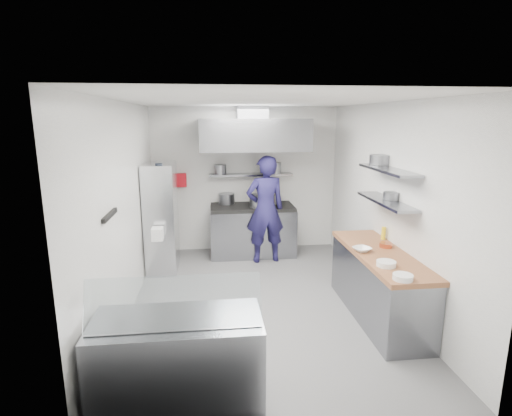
{
  "coord_description": "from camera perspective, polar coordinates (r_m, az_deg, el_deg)",
  "views": [
    {
      "loc": [
        -0.67,
        -5.27,
        2.58
      ],
      "look_at": [
        0.0,
        0.6,
        1.25
      ],
      "focal_mm": 28.0,
      "sensor_mm": 36.0,
      "label": 1
    }
  ],
  "objects": [
    {
      "name": "floor",
      "position": [
        5.91,
        0.68,
        -13.21
      ],
      "size": [
        5.0,
        5.0,
        0.0
      ],
      "primitive_type": "plane",
      "color": "#5B5B5D",
      "rests_on": "ground"
    },
    {
      "name": "ceiling",
      "position": [
        5.32,
        0.76,
        15.05
      ],
      "size": [
        5.0,
        5.0,
        0.0
      ],
      "primitive_type": "plane",
      "rotation": [
        3.14,
        0.0,
        0.0
      ],
      "color": "silver",
      "rests_on": "wall_back"
    },
    {
      "name": "wall_back",
      "position": [
        7.89,
        -1.56,
        4.07
      ],
      "size": [
        3.6,
        2.8,
        0.02
      ],
      "primitive_type": "cube",
      "rotation": [
        1.57,
        0.0,
        0.0
      ],
      "color": "white",
      "rests_on": "floor"
    },
    {
      "name": "wall_front",
      "position": [
        3.09,
        6.62,
        -9.88
      ],
      "size": [
        3.6,
        2.8,
        0.02
      ],
      "primitive_type": "cube",
      "rotation": [
        -1.57,
        0.0,
        0.0
      ],
      "color": "white",
      "rests_on": "floor"
    },
    {
      "name": "wall_left",
      "position": [
        5.52,
        -18.16,
        -0.3
      ],
      "size": [
        2.8,
        5.0,
        0.02
      ],
      "primitive_type": "cube",
      "rotation": [
        1.57,
        0.0,
        1.57
      ],
      "color": "white",
      "rests_on": "floor"
    },
    {
      "name": "wall_right",
      "position": [
        5.94,
        18.21,
        0.58
      ],
      "size": [
        2.8,
        5.0,
        0.02
      ],
      "primitive_type": "cube",
      "rotation": [
        1.57,
        0.0,
        -1.57
      ],
      "color": "white",
      "rests_on": "floor"
    },
    {
      "name": "gas_range",
      "position": [
        7.71,
        -0.52,
        -3.35
      ],
      "size": [
        1.6,
        0.8,
        0.9
      ],
      "primitive_type": "cube",
      "color": "gray",
      "rests_on": "floor"
    },
    {
      "name": "cooktop",
      "position": [
        7.59,
        -0.53,
        0.13
      ],
      "size": [
        1.57,
        0.78,
        0.06
      ],
      "primitive_type": "cube",
      "color": "black",
      "rests_on": "gas_range"
    },
    {
      "name": "stock_pot_left",
      "position": [
        7.76,
        -4.22,
        1.35
      ],
      "size": [
        0.31,
        0.31,
        0.2
      ],
      "primitive_type": "cylinder",
      "color": "slate",
      "rests_on": "cooktop"
    },
    {
      "name": "stock_pot_mid",
      "position": [
        7.43,
        0.3,
        1.04
      ],
      "size": [
        0.32,
        0.32,
        0.24
      ],
      "primitive_type": "cylinder",
      "color": "slate",
      "rests_on": "cooktop"
    },
    {
      "name": "stock_pot_right",
      "position": [
        7.78,
        2.4,
        1.25
      ],
      "size": [
        0.27,
        0.27,
        0.16
      ],
      "primitive_type": "cylinder",
      "color": "slate",
      "rests_on": "cooktop"
    },
    {
      "name": "over_range_shelf",
      "position": [
        7.72,
        -0.73,
        4.79
      ],
      "size": [
        1.6,
        0.3,
        0.04
      ],
      "primitive_type": "cube",
      "color": "gray",
      "rests_on": "wall_back"
    },
    {
      "name": "shelf_pot_a",
      "position": [
        7.67,
        -5.14,
        5.52
      ],
      "size": [
        0.23,
        0.23,
        0.18
      ],
      "primitive_type": "cylinder",
      "color": "slate",
      "rests_on": "over_range_shelf"
    },
    {
      "name": "shelf_pot_b",
      "position": [
        7.67,
        2.48,
        5.71
      ],
      "size": [
        0.3,
        0.3,
        0.22
      ],
      "primitive_type": "cylinder",
      "color": "slate",
      "rests_on": "over_range_shelf"
    },
    {
      "name": "extractor_hood",
      "position": [
        7.24,
        -0.41,
        10.47
      ],
      "size": [
        1.9,
        1.15,
        0.55
      ],
      "primitive_type": "cube",
      "color": "gray",
      "rests_on": "wall_back"
    },
    {
      "name": "hood_duct",
      "position": [
        7.46,
        -0.6,
        13.45
      ],
      "size": [
        0.55,
        0.55,
        0.24
      ],
      "primitive_type": "cube",
      "color": "slate",
      "rests_on": "extractor_hood"
    },
    {
      "name": "red_firebox",
      "position": [
        7.82,
        -10.71,
        3.93
      ],
      "size": [
        0.22,
        0.1,
        0.26
      ],
      "primitive_type": "cube",
      "color": "red",
      "rests_on": "wall_back"
    },
    {
      "name": "chef",
      "position": [
        7.19,
        1.35,
        -0.22
      ],
      "size": [
        0.77,
        0.57,
        1.95
      ],
      "primitive_type": "imported",
      "rotation": [
        0.0,
        0.0,
        3.29
      ],
      "color": "#1D194B",
      "rests_on": "floor"
    },
    {
      "name": "wire_rack",
      "position": [
        7.04,
        -13.34,
        -1.26
      ],
      "size": [
        0.5,
        0.9,
        1.85
      ],
      "primitive_type": "cube",
      "color": "silver",
      "rests_on": "floor"
    },
    {
      "name": "rack_bin_a",
      "position": [
        6.5,
        -13.89,
        -3.6
      ],
      "size": [
        0.17,
        0.22,
        0.2
      ],
      "primitive_type": "cube",
      "color": "white",
      "rests_on": "wire_rack"
    },
    {
      "name": "rack_bin_b",
      "position": [
        6.85,
        -13.6,
        1.56
      ],
      "size": [
        0.14,
        0.18,
        0.16
      ],
      "primitive_type": "cube",
      "color": "yellow",
      "rests_on": "wire_rack"
    },
    {
      "name": "rack_jar",
      "position": [
        6.5,
        -13.68,
        5.43
      ],
      "size": [
        0.12,
        0.12,
        0.18
      ],
      "primitive_type": "cylinder",
      "color": "black",
      "rests_on": "wire_rack"
    },
    {
      "name": "knife_strip",
      "position": [
        4.63,
        -20.16,
        -0.97
      ],
      "size": [
        0.04,
        0.55,
        0.05
      ],
      "primitive_type": "cube",
      "color": "black",
      "rests_on": "wall_left"
    },
    {
      "name": "prep_counter_base",
      "position": [
        5.58,
        17.04,
        -10.69
      ],
      "size": [
        0.62,
        2.0,
        0.84
      ],
      "primitive_type": "cube",
      "color": "gray",
      "rests_on": "floor"
    },
    {
      "name": "prep_counter_top",
      "position": [
        5.42,
        17.35,
        -6.31
      ],
      "size": [
        0.65,
        2.04,
        0.06
      ],
      "primitive_type": "cube",
      "color": "brown",
      "rests_on": "prep_counter_base"
    },
    {
      "name": "plate_stack_a",
      "position": [
        4.58,
        20.24,
        -9.25
      ],
      "size": [
        0.21,
        0.21,
        0.06
      ],
      "primitive_type": "cylinder",
      "color": "white",
      "rests_on": "prep_counter_top"
    },
    {
      "name": "plate_stack_b",
      "position": [
        4.92,
        18.1,
        -7.57
      ],
      "size": [
        0.22,
        0.22,
        0.06
      ],
      "primitive_type": "cylinder",
      "color": "white",
      "rests_on": "prep_counter_top"
    },
    {
      "name": "copper_pan",
      "position": [
        5.61,
        18.04,
        -5.05
      ],
      "size": [
        0.17,
        0.17,
        0.06
      ],
      "primitive_type": "cylinder",
      "color": "#C65D37",
      "rests_on": "prep_counter_top"
    },
    {
      "name": "squeeze_bottle",
      "position": [
        5.95,
        17.76,
        -3.44
      ],
      "size": [
        0.06,
        0.06,
        0.18
      ],
      "primitive_type": "cylinder",
      "color": "yellow",
      "rests_on": "prep_counter_top"
    },
    {
      "name": "mixing_bowl",
      "position": [
        5.36,
        14.91,
        -5.73
      ],
      "size": [
        0.28,
        0.28,
        0.05
      ],
      "primitive_type": "imported",
      "rotation": [
        0.0,
        0.0,
        0.35
      ],
      "color": "white",
      "rests_on": "prep_counter_top"
    },
    {
      "name": "wall_shelf_lower",
      "position": [
        5.59,
        18.05,
        0.91
      ],
      "size": [
        0.3,
        1.3,
        0.04
      ],
      "primitive_type": "cube",
      "color": "gray",
      "rests_on": "wall_right"
    },
    {
      "name": "wall_shelf_upper",
      "position": [
        5.52,
        18.35,
        5.18
      ],
      "size": [
        0.3,
        1.3,
        0.04
      ],
      "primitive_type": "cube",
      "color": "gray",
      "rests_on": "wall_right"
    },
    {
      "name": "shelf_pot_c",
      "position": [
        5.63,
        18.73,
        1.66
      ],
      "size": [
        0.21,
        0.21,
        0.1
      ],
      "primitive_type": "cylinder",
      "color": "slate",
      "rests_on": "wall_shelf_lower"
    },
    {
      "name": "shelf_pot_d",
      "position": [
        5.95,
        17.27,
        6.62
      ],
      "size": [
        0.29,
        0.29,
        0.14
      ],
      "primitive_type": "cylinder",
      "color": "slate",
      "rests_on": "wall_shelf_upper"
    },
    {
      "name": "display_case",
      "position": [
        3.93,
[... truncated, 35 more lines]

